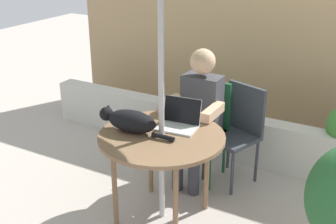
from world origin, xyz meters
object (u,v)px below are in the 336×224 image
object	(u,v)px
cat	(129,121)
chair_occupied	(205,122)
patio_table	(162,143)
chair_empty	(238,126)
person_seated	(198,110)
laptop	(180,119)

from	to	relation	value
cat	chair_occupied	bearing A→B (deg)	73.71
patio_table	chair_empty	distance (m)	0.92
chair_occupied	cat	bearing A→B (deg)	-106.29
patio_table	cat	bearing A→B (deg)	-166.59
patio_table	chair_occupied	bearing A→B (deg)	90.00
chair_occupied	person_seated	world-z (taller)	person_seated
patio_table	chair_empty	size ratio (longest dim) A/B	1.08
person_seated	cat	size ratio (longest dim) A/B	1.89
person_seated	laptop	xyz separation A→B (m)	(0.05, -0.44, 0.10)
laptop	cat	distance (m)	0.40
laptop	cat	bearing A→B (deg)	-137.91
chair_occupied	laptop	world-z (taller)	laptop
patio_table	chair_empty	bearing A→B (deg)	70.67
chair_empty	cat	size ratio (longest dim) A/B	1.37
chair_occupied	cat	world-z (taller)	cat
person_seated	laptop	world-z (taller)	person_seated
person_seated	laptop	bearing A→B (deg)	-84.02
chair_occupied	person_seated	size ratio (longest dim) A/B	0.73
chair_occupied	cat	xyz separation A→B (m)	(-0.25, -0.86, 0.29)
chair_empty	laptop	size ratio (longest dim) A/B	2.77
cat	patio_table	bearing A→B (deg)	13.41
chair_occupied	cat	size ratio (longest dim) A/B	1.37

